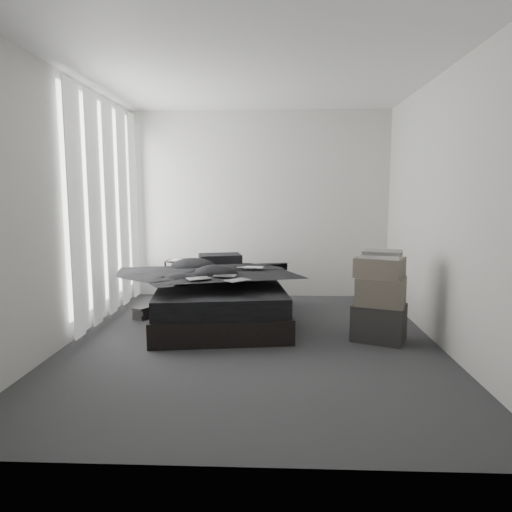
{
  "coord_description": "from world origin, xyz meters",
  "views": [
    {
      "loc": [
        0.21,
        -4.36,
        1.44
      ],
      "look_at": [
        0.0,
        0.8,
        0.75
      ],
      "focal_mm": 32.0,
      "sensor_mm": 36.0,
      "label": 1
    }
  ],
  "objects_px": {
    "box_lower": "(379,322)",
    "laptop": "(249,263)",
    "bed": "(220,311)",
    "side_stand": "(181,286)"
  },
  "relations": [
    {
      "from": "box_lower",
      "to": "laptop",
      "type": "bearing_deg",
      "value": 152.96
    },
    {
      "from": "bed",
      "to": "side_stand",
      "type": "xyz_separation_m",
      "value": [
        -0.55,
        0.48,
        0.19
      ]
    },
    {
      "from": "side_stand",
      "to": "box_lower",
      "type": "height_order",
      "value": "side_stand"
    },
    {
      "from": "laptop",
      "to": "side_stand",
      "type": "distance_m",
      "value": 1.03
    },
    {
      "from": "laptop",
      "to": "bed",
      "type": "bearing_deg",
      "value": -154.5
    },
    {
      "from": "bed",
      "to": "laptop",
      "type": "bearing_deg",
      "value": 7.5
    },
    {
      "from": "laptop",
      "to": "box_lower",
      "type": "height_order",
      "value": "laptop"
    },
    {
      "from": "laptop",
      "to": "box_lower",
      "type": "bearing_deg",
      "value": -16.99
    },
    {
      "from": "bed",
      "to": "box_lower",
      "type": "distance_m",
      "value": 1.76
    },
    {
      "from": "laptop",
      "to": "side_stand",
      "type": "xyz_separation_m",
      "value": [
        -0.88,
        0.39,
        -0.36
      ]
    }
  ]
}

